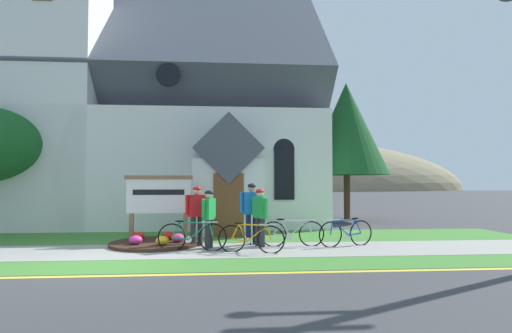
# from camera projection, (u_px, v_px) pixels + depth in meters

# --- Properties ---
(ground) EXTENTS (140.00, 140.00, 0.00)m
(ground) POSITION_uv_depth(u_px,v_px,m) (138.00, 240.00, 12.57)
(ground) COLOR #3D3D3F
(sidewalk_slab) EXTENTS (32.00, 2.35, 0.01)m
(sidewalk_slab) POSITION_uv_depth(u_px,v_px,m) (144.00, 251.00, 10.45)
(sidewalk_slab) COLOR #99968E
(sidewalk_slab) RESTS_ON ground
(grass_verge) EXTENTS (32.00, 1.42, 0.01)m
(grass_verge) POSITION_uv_depth(u_px,v_px,m) (127.00, 266.00, 8.57)
(grass_verge) COLOR #427F33
(grass_verge) RESTS_ON ground
(church_lawn) EXTENTS (24.00, 3.00, 0.01)m
(church_lawn) POSITION_uv_depth(u_px,v_px,m) (161.00, 237.00, 13.12)
(church_lawn) COLOR #427F33
(church_lawn) RESTS_ON ground
(curb_paint_stripe) EXTENTS (28.00, 0.16, 0.01)m
(curb_paint_stripe) POSITION_uv_depth(u_px,v_px,m) (116.00, 276.00, 7.72)
(curb_paint_stripe) COLOR yellow
(curb_paint_stripe) RESTS_ON ground
(church_building) EXTENTS (12.85, 11.50, 13.34)m
(church_building) POSITION_uv_depth(u_px,v_px,m) (171.00, 123.00, 19.17)
(church_building) COLOR white
(church_building) RESTS_ON ground
(church_sign) EXTENTS (2.02, 0.14, 2.01)m
(church_sign) POSITION_uv_depth(u_px,v_px,m) (159.00, 197.00, 12.05)
(church_sign) COLOR #7F6047
(church_sign) RESTS_ON ground
(flower_bed) EXTENTS (2.55, 2.55, 0.34)m
(flower_bed) POSITION_uv_depth(u_px,v_px,m) (156.00, 242.00, 11.45)
(flower_bed) COLOR #382319
(flower_bed) RESTS_ON ground
(bicycle_silver) EXTENTS (1.82, 0.16, 0.82)m
(bicycle_silver) POSITION_uv_depth(u_px,v_px,m) (192.00, 236.00, 10.52)
(bicycle_silver) COLOR black
(bicycle_silver) RESTS_ON ground
(bicycle_red) EXTENTS (1.69, 0.48, 0.79)m
(bicycle_red) POSITION_uv_depth(u_px,v_px,m) (251.00, 238.00, 10.25)
(bicycle_red) COLOR black
(bicycle_red) RESTS_ON ground
(bicycle_white) EXTENTS (1.80, 0.09, 0.81)m
(bicycle_white) POSITION_uv_depth(u_px,v_px,m) (292.00, 233.00, 11.27)
(bicycle_white) COLOR black
(bicycle_white) RESTS_ON ground
(bicycle_green) EXTENTS (1.68, 0.50, 0.82)m
(bicycle_green) POSITION_uv_depth(u_px,v_px,m) (346.00, 233.00, 11.31)
(bicycle_green) COLOR black
(bicycle_green) RESTS_ON ground
(cyclist_in_red_jersey) EXTENTS (0.37, 0.62, 1.58)m
(cyclist_in_red_jersey) POSITION_uv_depth(u_px,v_px,m) (209.00, 215.00, 10.96)
(cyclist_in_red_jersey) COLOR #2D2D33
(cyclist_in_red_jersey) RESTS_ON ground
(cyclist_in_green_jersey) EXTENTS (0.62, 0.41, 1.70)m
(cyclist_in_green_jersey) POSITION_uv_depth(u_px,v_px,m) (197.00, 211.00, 11.29)
(cyclist_in_green_jersey) COLOR #2D2D33
(cyclist_in_green_jersey) RESTS_ON ground
(cyclist_in_blue_jersey) EXTENTS (0.68, 0.34, 1.77)m
(cyclist_in_blue_jersey) POSITION_uv_depth(u_px,v_px,m) (252.00, 208.00, 11.61)
(cyclist_in_blue_jersey) COLOR #191E38
(cyclist_in_blue_jersey) RESTS_ON ground
(cyclist_in_white_jersey) EXTENTS (0.42, 0.72, 1.62)m
(cyclist_in_white_jersey) POSITION_uv_depth(u_px,v_px,m) (260.00, 213.00, 11.23)
(cyclist_in_white_jersey) COLOR #2D2D33
(cyclist_in_white_jersey) RESTS_ON ground
(roadside_conifer) EXTENTS (3.98, 3.98, 6.59)m
(roadside_conifer) POSITION_uv_depth(u_px,v_px,m) (346.00, 129.00, 19.22)
(roadside_conifer) COLOR #4C3823
(roadside_conifer) RESTS_ON ground
(distant_hill) EXTENTS (92.73, 38.55, 23.83)m
(distant_hill) POSITION_uv_depth(u_px,v_px,m) (266.00, 190.00, 92.72)
(distant_hill) COLOR #847A5B
(distant_hill) RESTS_ON ground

